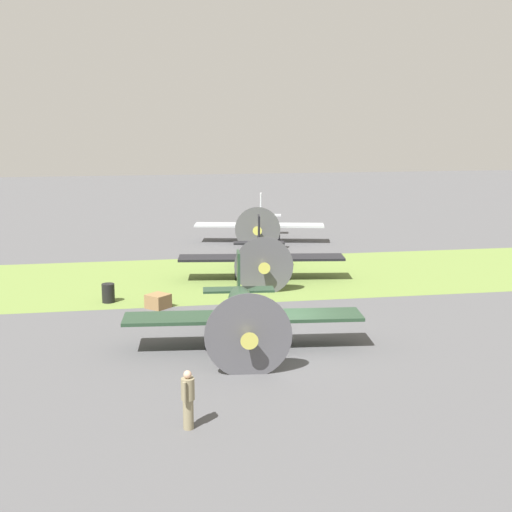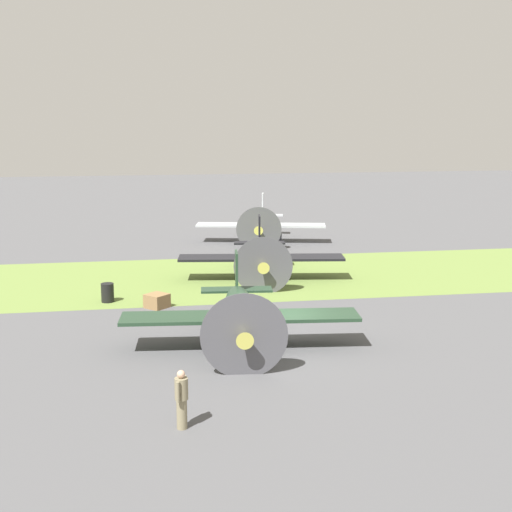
{
  "view_description": "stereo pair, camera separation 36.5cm",
  "coord_description": "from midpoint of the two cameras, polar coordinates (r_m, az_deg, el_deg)",
  "views": [
    {
      "loc": [
        5.58,
        25.56,
        8.71
      ],
      "look_at": [
        -0.83,
        -11.44,
        1.21
      ],
      "focal_mm": 49.74,
      "sensor_mm": 36.0,
      "label": 1
    },
    {
      "loc": [
        5.22,
        25.62,
        8.71
      ],
      "look_at": [
        -0.83,
        -11.44,
        1.21
      ],
      "focal_mm": 49.74,
      "sensor_mm": 36.0,
      "label": 2
    }
  ],
  "objects": [
    {
      "name": "airplane_trail",
      "position": [
        49.33,
        0.61,
        2.7
      ],
      "size": [
        9.06,
        7.24,
        3.21
      ],
      "rotation": [
        0.0,
        0.0,
        -0.21
      ],
      "color": "#B2B7BC",
      "rests_on": "ground"
    },
    {
      "name": "fuel_drum",
      "position": [
        34.22,
        -11.55,
        -2.91
      ],
      "size": [
        0.6,
        0.6,
        0.9
      ],
      "primitive_type": "cylinder",
      "color": "black",
      "rests_on": "ground"
    },
    {
      "name": "airplane_wingman",
      "position": [
        38.13,
        0.69,
        0.13
      ],
      "size": [
        8.97,
        7.13,
        3.18
      ],
      "rotation": [
        0.0,
        0.0,
        -0.14
      ],
      "color": "black",
      "rests_on": "ground"
    },
    {
      "name": "grass_verge",
      "position": [
        38.75,
        -1.03,
        -1.7
      ],
      "size": [
        120.0,
        11.0,
        0.01
      ],
      "primitive_type": "cube",
      "color": "olive",
      "rests_on": "ground"
    },
    {
      "name": "airplane_lead",
      "position": [
        27.05,
        -0.91,
        -4.49
      ],
      "size": [
        9.11,
        7.21,
        3.23
      ],
      "rotation": [
        0.0,
        0.0,
        -0.09
      ],
      "color": "#233D28",
      "rests_on": "ground"
    },
    {
      "name": "ground_crew_chief",
      "position": [
        20.34,
        -5.49,
        -11.3
      ],
      "size": [
        0.38,
        0.58,
        1.73
      ],
      "rotation": [
        0.0,
        0.0,
        4.27
      ],
      "color": "#847A5B",
      "rests_on": "ground"
    },
    {
      "name": "ground_plane",
      "position": [
        27.56,
        2.53,
        -7.14
      ],
      "size": [
        160.0,
        160.0,
        0.0
      ],
      "primitive_type": "plane",
      "color": "#515154"
    },
    {
      "name": "supply_crate",
      "position": [
        32.88,
        -7.65,
        -3.59
      ],
      "size": [
        1.27,
        1.27,
        0.64
      ],
      "primitive_type": "cube",
      "rotation": [
        0.0,
        0.0,
        0.77
      ],
      "color": "olive",
      "rests_on": "ground"
    }
  ]
}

